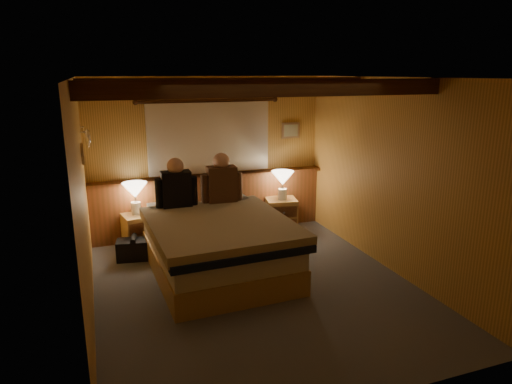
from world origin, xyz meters
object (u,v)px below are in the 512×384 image
nightstand_left (140,231)px  nightstand_right (281,215)px  person_right (222,182)px  duffel_bag (134,249)px  bed (218,245)px  lamp_right (283,180)px  person_left (176,187)px  lamp_left (135,192)px

nightstand_left → nightstand_right: nightstand_right is taller
person_right → duffel_bag: person_right is taller
nightstand_right → duffel_bag: bearing=-158.1°
bed → person_right: size_ratio=3.06×
lamp_right → nightstand_left: bearing=178.7°
person_left → bed: bearing=-61.5°
nightstand_right → person_right: bearing=-144.2°
lamp_right → person_left: person_left is taller
duffel_bag → nightstand_left: bearing=81.9°
lamp_left → bed: bearing=-56.2°
lamp_left → person_right: person_right is taller
lamp_left → person_right: size_ratio=0.64×
nightstand_right → person_left: bearing=-151.7°
nightstand_right → duffel_bag: nightstand_right is taller
nightstand_left → person_left: (0.46, -0.52, 0.74)m
person_left → person_right: (0.63, 0.02, 0.01)m
nightstand_right → lamp_left: bearing=-169.7°
person_right → duffel_bag: size_ratio=1.44×
nightstand_left → nightstand_right: size_ratio=0.94×
nightstand_left → person_right: person_right is taller
bed → lamp_right: 1.86m
bed → person_left: 1.00m
lamp_left → duffel_bag: bearing=-101.9°
bed → nightstand_left: size_ratio=4.23×
lamp_right → person_right: bearing=-158.0°
person_left → person_right: size_ratio=0.97×
lamp_right → nightstand_right: bearing=88.8°
nightstand_left → lamp_right: size_ratio=1.12×
person_left → duffel_bag: person_left is taller
lamp_right → person_left: 1.80m
nightstand_right → person_right: person_right is taller
nightstand_right → person_left: 1.95m
bed → duffel_bag: size_ratio=4.40×
lamp_right → person_right: person_right is taller
nightstand_right → person_right: size_ratio=0.77×
duffel_bag → nightstand_right: bearing=19.3°
person_left → nightstand_right: bearing=17.4°
nightstand_right → lamp_left: size_ratio=1.20×
person_left → person_right: bearing=3.0°
bed → nightstand_right: bed is taller
bed → nightstand_left: 1.47m
bed → person_left: person_left is taller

